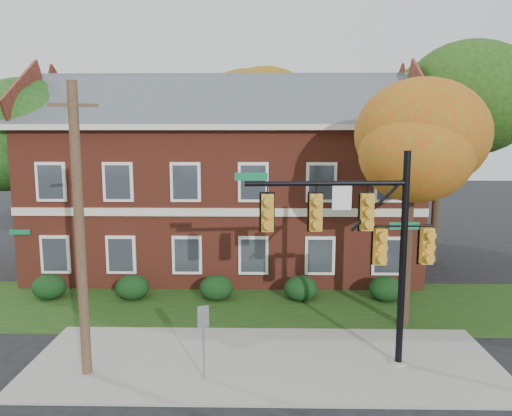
{
  "coord_description": "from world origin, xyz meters",
  "views": [
    {
      "loc": [
        0.02,
        -13.2,
        6.88
      ],
      "look_at": [
        -0.29,
        3.0,
        4.44
      ],
      "focal_mm": 35.0,
      "sensor_mm": 36.0,
      "label": 1
    }
  ],
  "objects_px": {
    "tree_near_right": "(420,139)",
    "hedge_center": "(216,288)",
    "hedge_far_left": "(49,287)",
    "tree_far_rear": "(255,102)",
    "hedge_far_right": "(386,289)",
    "tree_left_rear": "(22,137)",
    "sign_post": "(203,331)",
    "tree_right_rear": "(448,108)",
    "utility_pole": "(80,232)",
    "traffic_signal": "(364,236)",
    "apartment_building": "(226,171)",
    "hedge_right": "(301,288)",
    "hedge_left": "(133,287)"
  },
  "relations": [
    {
      "from": "hedge_center",
      "to": "tree_right_rear",
      "type": "relative_size",
      "value": 0.13
    },
    {
      "from": "hedge_left",
      "to": "hedge_center",
      "type": "bearing_deg",
      "value": 0.0
    },
    {
      "from": "hedge_far_left",
      "to": "hedge_far_right",
      "type": "xyz_separation_m",
      "value": [
        14.0,
        0.0,
        0.0
      ]
    },
    {
      "from": "traffic_signal",
      "to": "hedge_center",
      "type": "bearing_deg",
      "value": 125.4
    },
    {
      "from": "hedge_far_right",
      "to": "hedge_center",
      "type": "bearing_deg",
      "value": 180.0
    },
    {
      "from": "hedge_far_right",
      "to": "sign_post",
      "type": "bearing_deg",
      "value": -134.16
    },
    {
      "from": "apartment_building",
      "to": "hedge_center",
      "type": "height_order",
      "value": "apartment_building"
    },
    {
      "from": "hedge_far_right",
      "to": "tree_near_right",
      "type": "bearing_deg",
      "value": -85.48
    },
    {
      "from": "apartment_building",
      "to": "tree_far_rear",
      "type": "relative_size",
      "value": 1.63
    },
    {
      "from": "hedge_left",
      "to": "hedge_far_left",
      "type": "bearing_deg",
      "value": 180.0
    },
    {
      "from": "hedge_far_left",
      "to": "tree_left_rear",
      "type": "bearing_deg",
      "value": 123.42
    },
    {
      "from": "hedge_right",
      "to": "utility_pole",
      "type": "xyz_separation_m",
      "value": [
        -6.58,
        -6.57,
        3.66
      ]
    },
    {
      "from": "utility_pole",
      "to": "hedge_far_right",
      "type": "bearing_deg",
      "value": 13.52
    },
    {
      "from": "tree_near_right",
      "to": "hedge_far_left",
      "type": "bearing_deg",
      "value": 168.73
    },
    {
      "from": "hedge_far_right",
      "to": "tree_far_rear",
      "type": "bearing_deg",
      "value": 113.37
    },
    {
      "from": "hedge_right",
      "to": "tree_near_right",
      "type": "bearing_deg",
      "value": -37.28
    },
    {
      "from": "hedge_left",
      "to": "hedge_far_right",
      "type": "relative_size",
      "value": 1.0
    },
    {
      "from": "hedge_center",
      "to": "sign_post",
      "type": "xyz_separation_m",
      "value": [
        0.32,
        -6.88,
        0.97
      ]
    },
    {
      "from": "tree_near_right",
      "to": "tree_far_rear",
      "type": "relative_size",
      "value": 0.74
    },
    {
      "from": "traffic_signal",
      "to": "utility_pole",
      "type": "bearing_deg",
      "value": -179.2
    },
    {
      "from": "hedge_center",
      "to": "tree_left_rear",
      "type": "relative_size",
      "value": 0.16
    },
    {
      "from": "traffic_signal",
      "to": "hedge_far_left",
      "type": "bearing_deg",
      "value": 149.49
    },
    {
      "from": "hedge_right",
      "to": "hedge_far_right",
      "type": "bearing_deg",
      "value": 0.0
    },
    {
      "from": "tree_far_rear",
      "to": "traffic_signal",
      "type": "bearing_deg",
      "value": -79.52
    },
    {
      "from": "tree_left_rear",
      "to": "traffic_signal",
      "type": "relative_size",
      "value": 1.39
    },
    {
      "from": "tree_left_rear",
      "to": "tree_far_rear",
      "type": "height_order",
      "value": "tree_far_rear"
    },
    {
      "from": "apartment_building",
      "to": "tree_right_rear",
      "type": "distance_m",
      "value": 11.77
    },
    {
      "from": "hedge_left",
      "to": "tree_far_rear",
      "type": "xyz_separation_m",
      "value": [
        4.84,
        13.09,
        8.32
      ]
    },
    {
      "from": "tree_near_right",
      "to": "utility_pole",
      "type": "bearing_deg",
      "value": -160.06
    },
    {
      "from": "tree_far_rear",
      "to": "hedge_far_left",
      "type": "bearing_deg",
      "value": -122.5
    },
    {
      "from": "tree_far_rear",
      "to": "tree_right_rear",
      "type": "bearing_deg",
      "value": -35.0
    },
    {
      "from": "tree_right_rear",
      "to": "utility_pole",
      "type": "distance_m",
      "value": 19.58
    },
    {
      "from": "tree_left_rear",
      "to": "tree_right_rear",
      "type": "xyz_separation_m",
      "value": [
        21.05,
        1.97,
        1.44
      ]
    },
    {
      "from": "tree_left_rear",
      "to": "apartment_building",
      "type": "bearing_deg",
      "value": 6.54
    },
    {
      "from": "hedge_center",
      "to": "traffic_signal",
      "type": "bearing_deg",
      "value": -50.54
    },
    {
      "from": "sign_post",
      "to": "tree_right_rear",
      "type": "bearing_deg",
      "value": 26.0
    },
    {
      "from": "hedge_far_left",
      "to": "tree_near_right",
      "type": "height_order",
      "value": "tree_near_right"
    },
    {
      "from": "hedge_far_left",
      "to": "tree_far_rear",
      "type": "relative_size",
      "value": 0.12
    },
    {
      "from": "hedge_center",
      "to": "hedge_left",
      "type": "bearing_deg",
      "value": 180.0
    },
    {
      "from": "apartment_building",
      "to": "tree_far_rear",
      "type": "xyz_separation_m",
      "value": [
        1.34,
        7.84,
        3.86
      ]
    },
    {
      "from": "hedge_center",
      "to": "utility_pole",
      "type": "height_order",
      "value": "utility_pole"
    },
    {
      "from": "tree_right_rear",
      "to": "apartment_building",
      "type": "bearing_deg",
      "value": -175.67
    },
    {
      "from": "sign_post",
      "to": "hedge_far_right",
      "type": "bearing_deg",
      "value": 22.09
    },
    {
      "from": "tree_near_right",
      "to": "traffic_signal",
      "type": "distance_m",
      "value": 4.72
    },
    {
      "from": "hedge_center",
      "to": "hedge_far_right",
      "type": "height_order",
      "value": "same"
    },
    {
      "from": "sign_post",
      "to": "hedge_left",
      "type": "bearing_deg",
      "value": 95.32
    },
    {
      "from": "tree_far_rear",
      "to": "utility_pole",
      "type": "relative_size",
      "value": 1.4
    },
    {
      "from": "tree_left_rear",
      "to": "utility_pole",
      "type": "relative_size",
      "value": 1.08
    },
    {
      "from": "tree_near_right",
      "to": "hedge_center",
      "type": "bearing_deg",
      "value": 158.58
    },
    {
      "from": "hedge_center",
      "to": "traffic_signal",
      "type": "distance_m",
      "value": 8.38
    }
  ]
}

